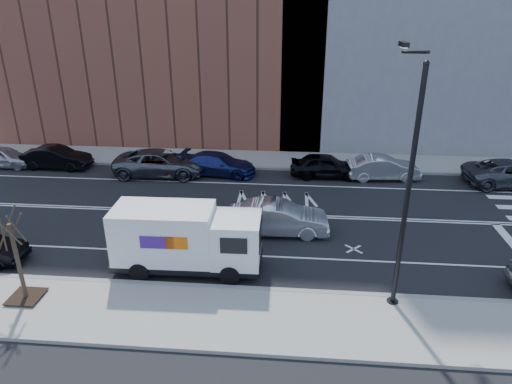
% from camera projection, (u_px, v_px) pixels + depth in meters
% --- Properties ---
extents(ground, '(120.00, 120.00, 0.00)m').
position_uv_depth(ground, '(235.00, 213.00, 24.73)').
color(ground, black).
rests_on(ground, ground).
extents(sidewalk_near, '(44.00, 3.60, 0.15)m').
position_uv_depth(sidewalk_near, '(204.00, 316.00, 16.64)').
color(sidewalk_near, gray).
rests_on(sidewalk_near, ground).
extents(sidewalk_far, '(44.00, 3.60, 0.15)m').
position_uv_depth(sidewalk_far, '(251.00, 159.00, 32.76)').
color(sidewalk_far, gray).
rests_on(sidewalk_far, ground).
extents(curb_near, '(44.00, 0.25, 0.17)m').
position_uv_depth(curb_near, '(213.00, 287.00, 18.29)').
color(curb_near, gray).
rests_on(curb_near, ground).
extents(curb_far, '(44.00, 0.25, 0.17)m').
position_uv_depth(curb_far, '(248.00, 168.00, 31.11)').
color(curb_far, gray).
rests_on(curb_far, ground).
extents(road_markings, '(40.00, 8.60, 0.01)m').
position_uv_depth(road_markings, '(235.00, 213.00, 24.73)').
color(road_markings, white).
rests_on(road_markings, ground).
extents(streetlight, '(0.44, 4.02, 9.34)m').
position_uv_depth(streetlight, '(406.00, 176.00, 15.84)').
color(streetlight, black).
rests_on(streetlight, ground).
extents(street_tree, '(1.20, 1.20, 3.75)m').
position_uv_depth(street_tree, '(20.00, 269.00, 17.02)').
color(street_tree, black).
rests_on(street_tree, ground).
extents(fedex_van, '(6.29, 2.33, 2.86)m').
position_uv_depth(fedex_van, '(186.00, 238.00, 19.12)').
color(fedex_van, black).
rests_on(fedex_van, ground).
extents(far_parked_a, '(4.21, 1.71, 1.43)m').
position_uv_depth(far_parked_a, '(4.00, 157.00, 31.28)').
color(far_parked_a, '#B3B2B7').
rests_on(far_parked_a, ground).
extents(far_parked_b, '(4.61, 1.72, 1.51)m').
position_uv_depth(far_parked_b, '(57.00, 158.00, 31.01)').
color(far_parked_b, black).
rests_on(far_parked_b, ground).
extents(far_parked_c, '(6.11, 3.07, 1.66)m').
position_uv_depth(far_parked_c, '(161.00, 163.00, 29.79)').
color(far_parked_c, '#55575D').
rests_on(far_parked_c, ground).
extents(far_parked_d, '(5.21, 2.69, 1.45)m').
position_uv_depth(far_parked_d, '(218.00, 164.00, 29.93)').
color(far_parked_d, navy).
rests_on(far_parked_d, ground).
extents(far_parked_e, '(4.59, 1.96, 1.55)m').
position_uv_depth(far_parked_e, '(326.00, 166.00, 29.48)').
color(far_parked_e, black).
rests_on(far_parked_e, ground).
extents(far_parked_f, '(4.73, 2.06, 1.51)m').
position_uv_depth(far_parked_f, '(383.00, 168.00, 29.16)').
color(far_parked_f, silver).
rests_on(far_parked_f, ground).
extents(far_parked_g, '(5.84, 3.02, 1.57)m').
position_uv_depth(far_parked_g, '(512.00, 173.00, 28.16)').
color(far_parked_g, '#494A50').
rests_on(far_parked_g, ground).
extents(driving_sedan, '(5.00, 1.91, 1.63)m').
position_uv_depth(driving_sedan, '(278.00, 218.00, 22.40)').
color(driving_sedan, silver).
rests_on(driving_sedan, ground).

